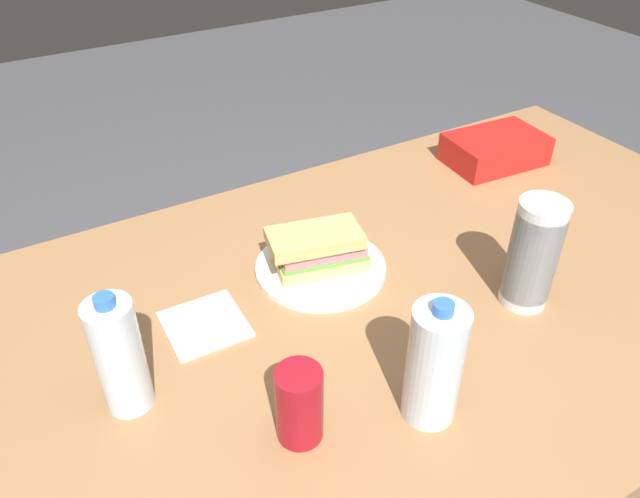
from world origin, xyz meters
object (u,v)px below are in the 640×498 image
Objects in this scene: chip_bag at (495,149)px; water_bottle_tall at (434,364)px; dining_table at (354,340)px; soda_can_red at (299,404)px; plastic_cup_stack at (533,254)px; paper_plate at (320,268)px; water_bottle_spare at (119,356)px; sandwich at (318,249)px.

water_bottle_tall is (0.61, 0.53, 0.06)m from chip_bag.
dining_table is 15.30× the size of soda_can_red.
soda_can_red is 0.49m from plastic_cup_stack.
paper_plate is 0.43m from water_bottle_spare.
soda_can_red is (0.21, 0.18, 0.14)m from dining_table.
soda_can_red is 0.60× the size of plastic_cup_stack.
water_bottle_tall is 1.02× the size of water_bottle_spare.
sandwich is 0.38m from plastic_cup_stack.
chip_bag is at bearing -154.03° from dining_table.
sandwich is at bearing -87.50° from dining_table.
water_bottle_spare reaches higher than paper_plate.
dining_table is 9.11× the size of water_bottle_spare.
water_bottle_spare is (0.67, -0.12, -0.01)m from plastic_cup_stack.
soda_can_red is at bearing 34.53° from chip_bag.
sandwich is 0.61m from chip_bag.
water_bottle_spare is (0.40, 0.13, 0.04)m from sandwich.
sandwich is (0.01, -0.12, 0.13)m from dining_table.
water_bottle_tall is at bearing 85.43° from paper_plate.
chip_bag is at bearing -149.44° from soda_can_red.
water_bottle_tall reaches higher than soda_can_red.
soda_can_red reaches higher than paper_plate.
paper_plate is 2.03× the size of soda_can_red.
soda_can_red is 0.92m from chip_bag.
water_bottle_tall is at bearing 147.80° from water_bottle_spare.
water_bottle_tall is (0.03, 0.24, 0.18)m from dining_table.
paper_plate reaches higher than dining_table.
chip_bag is 0.81m from water_bottle_tall.
chip_bag is at bearing -163.41° from water_bottle_spare.
paper_plate is at bearing -124.25° from soda_can_red.
water_bottle_spare reaches higher than dining_table.
chip_bag is at bearing -139.33° from water_bottle_tall.
dining_table is 0.66m from chip_bag.
dining_table is at bearing -97.15° from water_bottle_tall.
water_bottle_tall reaches higher than dining_table.
chip_bag is at bearing -164.61° from sandwich.
sandwich is at bearing 19.36° from chip_bag.
plastic_cup_stack reaches higher than paper_plate.
water_bottle_tall reaches higher than paper_plate.
water_bottle_tall is at bearing 20.59° from plastic_cup_stack.
chip_bag is 1.13× the size of plastic_cup_stack.
chip_bag reaches higher than dining_table.
plastic_cup_stack is at bearing 137.41° from sandwich.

